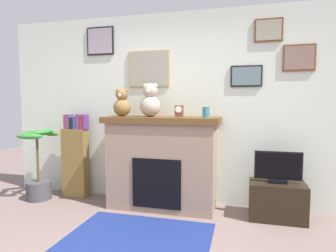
% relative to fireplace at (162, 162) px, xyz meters
% --- Properties ---
extents(back_wall, '(5.20, 0.15, 2.60)m').
position_rel_fireplace_xyz_m(back_wall, '(0.18, 0.33, 0.70)').
color(back_wall, silver).
rests_on(back_wall, ground_plane).
extents(fireplace, '(1.50, 0.59, 1.20)m').
position_rel_fireplace_xyz_m(fireplace, '(0.00, 0.00, 0.00)').
color(fireplace, '#917561').
rests_on(fireplace, ground_plane).
extents(bookshelf, '(0.38, 0.16, 1.22)m').
position_rel_fireplace_xyz_m(bookshelf, '(-1.33, 0.07, -0.03)').
color(bookshelf, brown).
rests_on(bookshelf, ground_plane).
extents(potted_plant, '(0.52, 0.59, 1.01)m').
position_rel_fireplace_xyz_m(potted_plant, '(-1.80, -0.15, -0.21)').
color(potted_plant, '#3F3F44').
rests_on(potted_plant, ground_plane).
extents(tv_stand, '(0.64, 0.40, 0.44)m').
position_rel_fireplace_xyz_m(tv_stand, '(1.43, -0.03, -0.39)').
color(tv_stand, black).
rests_on(tv_stand, ground_plane).
extents(television, '(0.54, 0.14, 0.37)m').
position_rel_fireplace_xyz_m(television, '(1.43, -0.03, 0.01)').
color(television, black).
rests_on(television, tv_stand).
extents(area_rug, '(1.48, 1.14, 0.01)m').
position_rel_fireplace_xyz_m(area_rug, '(0.00, -0.94, -0.60)').
color(area_rug, navy).
rests_on(area_rug, ground_plane).
extents(candle_jar, '(0.09, 0.09, 0.13)m').
position_rel_fireplace_xyz_m(candle_jar, '(0.57, -0.02, 0.66)').
color(candle_jar, teal).
rests_on(candle_jar, fireplace).
extents(mantel_clock, '(0.10, 0.08, 0.15)m').
position_rel_fireplace_xyz_m(mantel_clock, '(0.23, -0.02, 0.67)').
color(mantel_clock, brown).
rests_on(mantel_clock, fireplace).
extents(teddy_bear_tan, '(0.23, 0.23, 0.37)m').
position_rel_fireplace_xyz_m(teddy_bear_tan, '(-0.55, -0.02, 0.76)').
color(teddy_bear_tan, brown).
rests_on(teddy_bear_tan, fireplace).
extents(teddy_bear_grey, '(0.27, 0.27, 0.44)m').
position_rel_fireplace_xyz_m(teddy_bear_grey, '(-0.16, -0.02, 0.79)').
color(teddy_bear_grey, '#A99C8B').
rests_on(teddy_bear_grey, fireplace).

